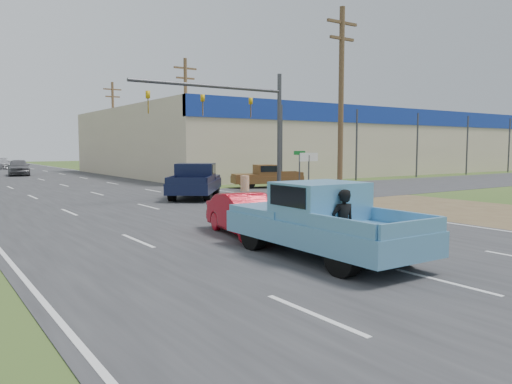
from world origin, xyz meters
TOP-DOWN VIEW (x-y plane):
  - ground at (0.00, 0.00)m, footprint 200.00×200.00m
  - main_road at (0.00, 40.00)m, footprint 15.00×180.00m
  - cross_road at (0.00, 18.00)m, footprint 120.00×10.00m
  - dirt_verge at (11.00, 10.00)m, footprint 8.00×18.00m
  - big_box_store at (32.00, 39.93)m, footprint 50.00×28.10m
  - utility_pole_1 at (9.50, 13.00)m, footprint 2.00×0.28m
  - utility_pole_2 at (9.50, 31.00)m, footprint 2.00×0.28m
  - utility_pole_3 at (9.50, 49.00)m, footprint 2.00×0.28m
  - tree_3 at (55.00, 70.00)m, footprint 8.40×8.40m
  - tree_5 at (30.00, 95.00)m, footprint 7.98×7.98m
  - barrel_0 at (8.00, 12.00)m, footprint 0.56×0.56m
  - barrel_1 at (8.40, 20.50)m, footprint 0.56×0.56m
  - lane_sign at (8.20, 14.00)m, footprint 1.20×0.08m
  - street_name_sign at (8.80, 15.50)m, footprint 0.80×0.08m
  - signal_mast at (5.82, 17.00)m, footprint 9.12×0.40m
  - red_convertible at (-0.31, 7.03)m, footprint 2.04×4.17m
  - motorcycle at (-0.59, 2.38)m, footprint 0.75×2.12m
  - rider at (-0.58, 2.43)m, footprint 0.68×0.51m
  - blue_pickup at (-0.50, 3.39)m, footprint 2.31×5.85m
  - navy_pickup at (3.90, 18.62)m, footprint 5.26×5.96m
  - brown_pickup at (11.11, 22.04)m, footprint 5.17×3.40m
  - distant_car_grey at (-0.50, 47.95)m, footprint 2.56×5.05m
  - distant_car_silver at (0.22, 65.69)m, footprint 2.52×5.08m

SIDE VIEW (x-z plane):
  - ground at x=0.00m, z-range 0.00..0.00m
  - dirt_verge at x=11.00m, z-range 0.00..0.01m
  - cross_road at x=0.00m, z-range 0.00..0.02m
  - main_road at x=0.00m, z-range 0.00..0.02m
  - motorcycle at x=-0.59m, z-range -0.06..1.02m
  - barrel_0 at x=8.00m, z-range 0.00..1.00m
  - barrel_1 at x=8.40m, z-range 0.00..1.00m
  - red_convertible at x=-0.31m, z-range 0.00..1.32m
  - distant_car_silver at x=0.22m, z-range 0.00..1.42m
  - brown_pickup at x=11.11m, z-range 0.01..1.61m
  - distant_car_grey at x=-0.50m, z-range 0.00..1.65m
  - rider at x=-0.58m, z-range 0.00..1.72m
  - navy_pickup at x=3.90m, z-range 0.01..1.93m
  - blue_pickup at x=-0.50m, z-range 0.01..1.94m
  - street_name_sign at x=8.80m, z-range 0.30..2.91m
  - lane_sign at x=8.20m, z-range 0.64..3.16m
  - big_box_store at x=32.00m, z-range 0.01..6.61m
  - signal_mast at x=5.82m, z-range 1.30..8.30m
  - utility_pole_1 at x=9.50m, z-range 0.32..10.32m
  - utility_pole_2 at x=9.50m, z-range 0.32..10.32m
  - utility_pole_3 at x=9.50m, z-range 0.32..10.32m
  - tree_5 at x=30.00m, z-range 0.94..10.82m
  - tree_3 at x=55.00m, z-range 0.99..11.39m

